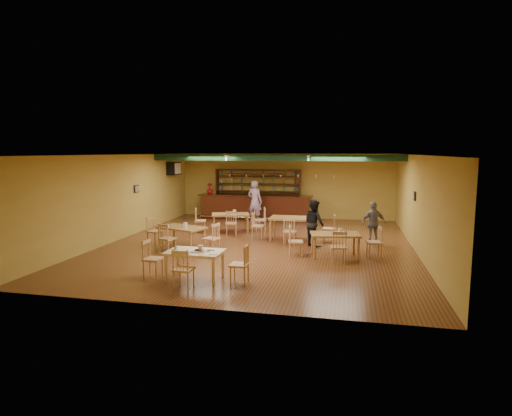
% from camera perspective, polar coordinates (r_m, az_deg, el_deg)
% --- Properties ---
extents(floor, '(12.00, 12.00, 0.00)m').
position_cam_1_polar(floor, '(14.34, 0.39, -4.90)').
color(floor, '#542E18').
rests_on(floor, ground).
extents(ceiling_beam, '(10.00, 0.30, 0.25)m').
position_cam_1_polar(ceiling_beam, '(16.75, 2.39, 6.80)').
color(ceiling_beam, black).
rests_on(ceiling_beam, ceiling).
extents(track_rail_left, '(0.05, 2.50, 0.05)m').
position_cam_1_polar(track_rail_left, '(17.73, -3.05, 7.07)').
color(track_rail_left, white).
rests_on(track_rail_left, ceiling).
extents(track_rail_right, '(0.05, 2.50, 0.05)m').
position_cam_1_polar(track_rail_right, '(17.16, 7.38, 7.00)').
color(track_rail_right, white).
rests_on(track_rail_right, ceiling).
extents(ac_unit, '(0.34, 0.70, 0.48)m').
position_cam_1_polar(ac_unit, '(19.49, -10.98, 5.26)').
color(ac_unit, white).
rests_on(ac_unit, wall_left).
extents(picture_left, '(0.04, 0.34, 0.28)m').
position_cam_1_polar(picture_left, '(16.72, -15.79, 2.51)').
color(picture_left, black).
rests_on(picture_left, wall_left).
extents(picture_right, '(0.04, 0.34, 0.28)m').
position_cam_1_polar(picture_right, '(14.41, 20.55, 1.53)').
color(picture_right, black).
rests_on(picture_right, wall_right).
extents(bar_counter, '(5.25, 0.85, 1.13)m').
position_cam_1_polar(bar_counter, '(19.46, -0.13, 0.12)').
color(bar_counter, '#37180B').
rests_on(bar_counter, ground).
extents(back_bar_hutch, '(4.06, 0.40, 2.28)m').
position_cam_1_polar(back_bar_hutch, '(20.01, 0.26, 1.98)').
color(back_bar_hutch, '#37180B').
rests_on(back_bar_hutch, ground).
extents(poinsettia, '(0.36, 0.36, 0.51)m').
position_cam_1_polar(poinsettia, '(19.95, -6.24, 2.62)').
color(poinsettia, '#AB0F13').
rests_on(poinsettia, bar_counter).
extents(dining_table_a, '(1.62, 1.25, 0.71)m').
position_cam_1_polar(dining_table_a, '(16.47, -3.44, -2.00)').
color(dining_table_a, '#A37939').
rests_on(dining_table_a, ground).
extents(dining_table_b, '(1.63, 0.99, 0.81)m').
position_cam_1_polar(dining_table_b, '(14.98, 4.99, -2.80)').
color(dining_table_b, '#A37939').
rests_on(dining_table_b, ground).
extents(dining_table_c, '(1.62, 1.26, 0.72)m').
position_cam_1_polar(dining_table_c, '(13.83, -9.94, -3.96)').
color(dining_table_c, '#A37939').
rests_on(dining_table_c, ground).
extents(dining_table_d, '(1.55, 1.09, 0.71)m').
position_cam_1_polar(dining_table_d, '(12.79, 10.56, -4.95)').
color(dining_table_d, '#A37939').
rests_on(dining_table_d, ground).
extents(near_table, '(1.37, 0.90, 0.72)m').
position_cam_1_polar(near_table, '(10.47, -8.21, -7.67)').
color(near_table, beige).
rests_on(near_table, ground).
extents(pizza_tray, '(0.49, 0.49, 0.01)m').
position_cam_1_polar(pizza_tray, '(10.35, -7.75, -5.74)').
color(pizza_tray, silver).
rests_on(pizza_tray, near_table).
extents(parmesan_shaker, '(0.08, 0.08, 0.11)m').
position_cam_1_polar(parmesan_shaker, '(10.40, -10.78, -5.47)').
color(parmesan_shaker, '#EAE5C6').
rests_on(parmesan_shaker, near_table).
extents(napkin_stack, '(0.24, 0.21, 0.03)m').
position_cam_1_polar(napkin_stack, '(10.45, -6.14, -5.55)').
color(napkin_stack, white).
rests_on(napkin_stack, near_table).
extents(pizza_server, '(0.33, 0.23, 0.00)m').
position_cam_1_polar(pizza_server, '(10.35, -6.90, -5.68)').
color(pizza_server, silver).
rests_on(pizza_server, pizza_tray).
extents(side_plate, '(0.23, 0.23, 0.01)m').
position_cam_1_polar(side_plate, '(10.04, -5.79, -6.14)').
color(side_plate, white).
rests_on(side_plate, near_table).
extents(patron_bar, '(0.77, 0.60, 1.86)m').
position_cam_1_polar(patron_bar, '(18.58, -0.16, 0.89)').
color(patron_bar, '#9953B5').
rests_on(patron_bar, ground).
extents(patron_right_a, '(0.92, 0.95, 1.55)m').
position_cam_1_polar(patron_right_a, '(14.05, 7.83, -2.02)').
color(patron_right_a, black).
rests_on(patron_right_a, ground).
extents(patron_right_b, '(0.92, 0.62, 1.46)m').
position_cam_1_polar(patron_right_b, '(14.70, 15.53, -1.98)').
color(patron_right_b, gray).
rests_on(patron_right_b, ground).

